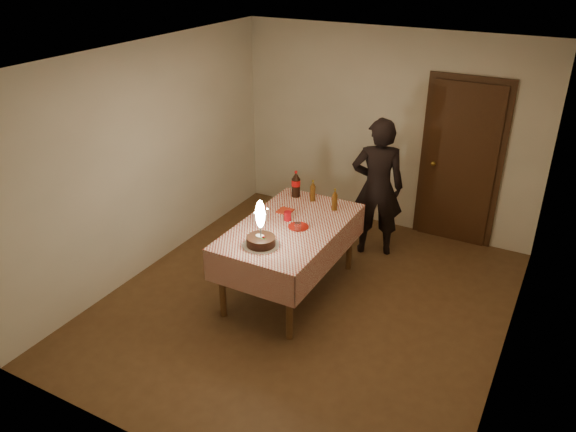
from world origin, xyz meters
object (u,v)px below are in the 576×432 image
Objects in this scene: cola_bottle at (296,184)px; photographer at (377,187)px; dining_table at (290,234)px; red_cup at (288,216)px; red_plate at (298,227)px; birthday_cake at (261,235)px; clear_cup at (298,227)px; amber_bottle_left at (313,191)px; amber_bottle_right at (335,200)px.

cola_bottle is 0.18× the size of photographer.
dining_table is 17.20× the size of red_cup.
red_plate is at bearing -107.38° from photographer.
birthday_cake is 0.28× the size of photographer.
clear_cup is (0.13, -0.07, 0.15)m from dining_table.
cola_bottle is 0.23m from amber_bottle_left.
red_plate is at bearing -105.82° from amber_bottle_right.
cola_bottle reaches higher than clear_cup.
amber_bottle_left is at bearing 103.60° from red_plate.
amber_bottle_left is (-0.16, 0.66, 0.11)m from red_plate.
clear_cup is at bearing -60.83° from cola_bottle.
photographer reaches higher than amber_bottle_left.
red_cup is 0.39× the size of amber_bottle_left.
birthday_cake reaches higher than cola_bottle.
dining_table is at bearing -113.82° from amber_bottle_right.
cola_bottle is 0.99m from photographer.
red_plate is at bearing 74.54° from birthday_cake.
amber_bottle_right reaches higher than red_plate.
clear_cup is 0.05× the size of photographer.
dining_table is at bearing 84.25° from birthday_cake.
dining_table is 0.79m from cola_bottle.
clear_cup is at bearing -101.01° from amber_bottle_right.
birthday_cake reaches higher than clear_cup.
clear_cup is at bearing 68.02° from birthday_cake.
birthday_cake is (-0.05, -0.51, 0.22)m from dining_table.
dining_table is 0.21m from clear_cup.
amber_bottle_right is (0.33, 0.48, 0.07)m from red_cup.
amber_bottle_left is at bearing 90.79° from birthday_cake.
clear_cup is 0.35× the size of amber_bottle_right.
red_plate is 0.20m from red_cup.
cola_bottle is at bearing 109.79° from red_cup.
amber_bottle_right reaches higher than red_cup.
birthday_cake is 1.88m from photographer.
red_cup is 1.11× the size of clear_cup.
red_plate is 0.69× the size of cola_bottle.
dining_table is 6.75× the size of amber_bottle_right.
red_cup is 0.39× the size of amber_bottle_right.
red_plate is (0.09, 0.01, 0.11)m from dining_table.
dining_table is 6.75× the size of amber_bottle_left.
photographer is (0.57, 1.19, -0.00)m from red_cup.
photographer is (0.40, 1.28, 0.04)m from red_plate.
red_plate is at bearing -26.39° from red_cup.
birthday_cake is 0.55m from red_plate.
amber_bottle_right is 0.75m from photographer.
birthday_cake is at bearing -95.75° from dining_table.
red_cup is at bearing 130.96° from dining_table.
dining_table is 0.56m from birthday_cake.
cola_bottle is at bearing 113.24° from dining_table.
red_plate is 1.34m from photographer.
cola_bottle is 1.25× the size of amber_bottle_right.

